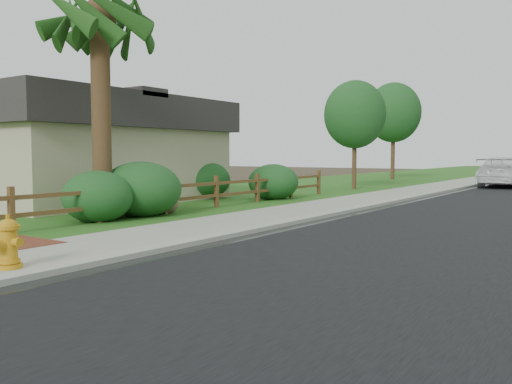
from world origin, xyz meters
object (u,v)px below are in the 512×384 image
Objects in this scene: fire_hydrant at (8,244)px; white_suv at (504,172)px; palm_tree at (99,15)px; ranch_fence at (192,193)px.

white_suv reaches higher than fire_hydrant.
white_suv is at bearing 74.29° from palm_tree.
palm_tree is 8.13× the size of fire_hydrant.
palm_tree is 23.73m from white_suv.
fire_hydrant is (4.20, -5.29, -5.05)m from palm_tree.
ranch_fence is 3.05× the size of white_suv.
palm_tree is 8.44m from fire_hydrant.
fire_hydrant is 0.15× the size of white_suv.
palm_tree reaches higher than ranch_fence.
ranch_fence is 20.28m from white_suv.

